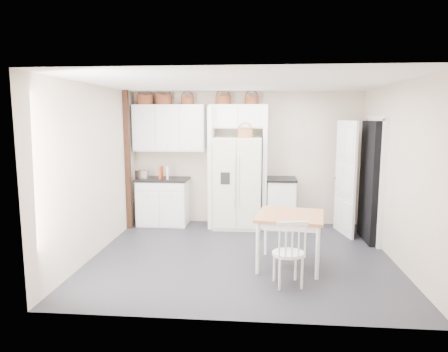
{
  "coord_description": "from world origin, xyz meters",
  "views": [
    {
      "loc": [
        0.25,
        -5.89,
        2.11
      ],
      "look_at": [
        -0.3,
        0.4,
        1.18
      ],
      "focal_mm": 32.0,
      "sensor_mm": 36.0,
      "label": 1
    }
  ],
  "objects": [
    {
      "name": "door_slab",
      "position": [
        1.8,
        1.33,
        1.02
      ],
      "size": [
        0.21,
        0.79,
        2.05
      ],
      "primitive_type": "cube",
      "rotation": [
        0.0,
        0.0,
        -1.36
      ],
      "color": "white",
      "rests_on": "floor"
    },
    {
      "name": "counter_right",
      "position": [
        0.68,
        1.7,
        0.94
      ],
      "size": [
        0.56,
        0.67,
        0.04
      ],
      "primitive_type": "cube",
      "color": "black",
      "rests_on": "base_cab_right"
    },
    {
      "name": "doorway_void",
      "position": [
        2.16,
        1.0,
        1.02
      ],
      "size": [
        0.18,
        0.85,
        2.05
      ],
      "primitive_type": "cube",
      "color": "black",
      "rests_on": "floor"
    },
    {
      "name": "basket_bridge_a",
      "position": [
        -0.45,
        1.83,
        2.43
      ],
      "size": [
        0.29,
        0.29,
        0.16
      ],
      "primitive_type": "cylinder",
      "color": "brown",
      "rests_on": "bridge_cabinet"
    },
    {
      "name": "floor",
      "position": [
        0.0,
        0.0,
        0.0
      ],
      "size": [
        4.5,
        4.5,
        0.0
      ],
      "primitive_type": "plane",
      "color": "#282830",
      "rests_on": "ground"
    },
    {
      "name": "ceiling",
      "position": [
        0.0,
        0.0,
        2.6
      ],
      "size": [
        4.5,
        4.5,
        0.0
      ],
      "primitive_type": "plane",
      "color": "white",
      "rests_on": "wall_back"
    },
    {
      "name": "upper_cabinet",
      "position": [
        -1.5,
        1.83,
        1.9
      ],
      "size": [
        1.4,
        0.34,
        0.9
      ],
      "primitive_type": "cube",
      "color": "white",
      "rests_on": "wall_back"
    },
    {
      "name": "refrigerator",
      "position": [
        -0.15,
        1.64,
        0.87
      ],
      "size": [
        0.9,
        0.72,
        1.74
      ],
      "primitive_type": "cube",
      "color": "silver",
      "rests_on": "floor"
    },
    {
      "name": "windsor_chair",
      "position": [
        0.63,
        -1.03,
        0.41
      ],
      "size": [
        0.47,
        0.44,
        0.83
      ],
      "primitive_type": "cube",
      "rotation": [
        0.0,
        0.0,
        0.2
      ],
      "color": "white",
      "rests_on": "floor"
    },
    {
      "name": "cookbook_red",
      "position": [
        -1.64,
        1.62,
        1.05
      ],
      "size": [
        0.06,
        0.17,
        0.25
      ],
      "primitive_type": "cube",
      "rotation": [
        0.0,
        0.0,
        -0.13
      ],
      "color": "#B84323",
      "rests_on": "counter_left"
    },
    {
      "name": "wall_back",
      "position": [
        0.0,
        2.0,
        1.3
      ],
      "size": [
        4.5,
        0.0,
        4.5
      ],
      "primitive_type": "plane",
      "rotation": [
        1.57,
        0.0,
        0.0
      ],
      "color": "#BAAB9B",
      "rests_on": "floor"
    },
    {
      "name": "dining_table",
      "position": [
        0.7,
        -0.36,
        0.38
      ],
      "size": [
        1.04,
        1.04,
        0.76
      ],
      "primitive_type": "cube",
      "rotation": [
        0.0,
        0.0,
        -0.16
      ],
      "color": "#9B5D3A",
      "rests_on": "floor"
    },
    {
      "name": "base_cab_right",
      "position": [
        0.68,
        1.7,
        0.46
      ],
      "size": [
        0.52,
        0.63,
        0.92
      ],
      "primitive_type": "cube",
      "color": "white",
      "rests_on": "floor"
    },
    {
      "name": "basket_fridge_b",
      "position": [
        -0.01,
        1.54,
        1.81
      ],
      "size": [
        0.28,
        0.28,
        0.15
      ],
      "primitive_type": "cylinder",
      "color": "brown",
      "rests_on": "refrigerator"
    },
    {
      "name": "wall_right",
      "position": [
        2.25,
        0.0,
        1.3
      ],
      "size": [
        0.0,
        4.0,
        4.0
      ],
      "primitive_type": "plane",
      "rotation": [
        1.57,
        0.0,
        -1.57
      ],
      "color": "#BAAB9B",
      "rests_on": "floor"
    },
    {
      "name": "basket_bridge_b",
      "position": [
        0.1,
        1.83,
        2.43
      ],
      "size": [
        0.27,
        0.27,
        0.15
      ],
      "primitive_type": "cylinder",
      "color": "brown",
      "rests_on": "bridge_cabinet"
    },
    {
      "name": "fridge_panel_left",
      "position": [
        -0.66,
        1.7,
        1.15
      ],
      "size": [
        0.08,
        0.6,
        2.3
      ],
      "primitive_type": "cube",
      "color": "white",
      "rests_on": "floor"
    },
    {
      "name": "base_cab_left",
      "position": [
        -1.62,
        1.7,
        0.44
      ],
      "size": [
        0.95,
        0.6,
        0.88
      ],
      "primitive_type": "cube",
      "color": "white",
      "rests_on": "floor"
    },
    {
      "name": "fridge_panel_right",
      "position": [
        0.36,
        1.7,
        1.15
      ],
      "size": [
        0.08,
        0.6,
        2.3
      ],
      "primitive_type": "cube",
      "color": "white",
      "rests_on": "floor"
    },
    {
      "name": "trim_post",
      "position": [
        -2.2,
        1.35,
        1.3
      ],
      "size": [
        0.09,
        0.09,
        2.6
      ],
      "primitive_type": "cube",
      "color": "black",
      "rests_on": "floor"
    },
    {
      "name": "bridge_cabinet",
      "position": [
        -0.15,
        1.83,
        2.12
      ],
      "size": [
        1.12,
        0.34,
        0.45
      ],
      "primitive_type": "cube",
      "color": "white",
      "rests_on": "wall_back"
    },
    {
      "name": "counter_left",
      "position": [
        -1.62,
        1.7,
        0.9
      ],
      "size": [
        0.99,
        0.64,
        0.04
      ],
      "primitive_type": "cube",
      "color": "black",
      "rests_on": "base_cab_left"
    },
    {
      "name": "basket_upper_c",
      "position": [
        -1.14,
        1.83,
        2.42
      ],
      "size": [
        0.25,
        0.25,
        0.15
      ],
      "primitive_type": "cylinder",
      "color": "brown",
      "rests_on": "upper_cabinet"
    },
    {
      "name": "basket_upper_a",
      "position": [
        -1.97,
        1.83,
        2.44
      ],
      "size": [
        0.33,
        0.33,
        0.19
      ],
      "primitive_type": "cylinder",
      "color": "brown",
      "rests_on": "upper_cabinet"
    },
    {
      "name": "cookbook_cream",
      "position": [
        -1.51,
        1.62,
        1.04
      ],
      "size": [
        0.07,
        0.16,
        0.24
      ],
      "primitive_type": "cube",
      "rotation": [
        0.0,
        0.0,
        0.2
      ],
      "color": "beige",
      "rests_on": "counter_left"
    },
    {
      "name": "basket_upper_b",
      "position": [
        -1.6,
        1.83,
        2.44
      ],
      "size": [
        0.31,
        0.31,
        0.18
      ],
      "primitive_type": "cylinder",
      "color": "brown",
      "rests_on": "upper_cabinet"
    },
    {
      "name": "wall_left",
      "position": [
        -2.25,
        0.0,
        1.3
      ],
      "size": [
        0.0,
        4.0,
        4.0
      ],
      "primitive_type": "plane",
      "rotation": [
        1.57,
        0.0,
        1.57
      ],
      "color": "#BAAB9B",
      "rests_on": "floor"
    },
    {
      "name": "toaster",
      "position": [
        -2.0,
        1.59,
        1.01
      ],
      "size": [
        0.26,
        0.18,
        0.17
      ],
      "primitive_type": "cube",
      "rotation": [
        0.0,
        0.0,
        -0.15
      ],
      "color": "silver",
      "rests_on": "counter_left"
    }
  ]
}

